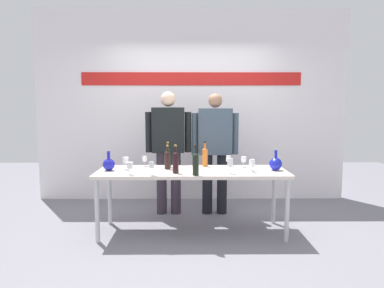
# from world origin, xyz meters

# --- Properties ---
(ground_plane) EXTENTS (10.00, 10.00, 0.00)m
(ground_plane) POSITION_xyz_m (0.00, 0.00, 0.00)
(ground_plane) COLOR slate
(back_wall) EXTENTS (4.90, 0.11, 3.00)m
(back_wall) POSITION_xyz_m (0.00, 1.52, 1.50)
(back_wall) COLOR white
(back_wall) RESTS_ON ground
(display_table) EXTENTS (2.22, 0.70, 0.75)m
(display_table) POSITION_xyz_m (0.00, 0.00, 0.69)
(display_table) COLOR beige
(display_table) RESTS_ON ground
(decanter_blue_left) EXTENTS (0.14, 0.14, 0.23)m
(decanter_blue_left) POSITION_xyz_m (-0.98, -0.01, 0.83)
(decanter_blue_left) COLOR #1C1FAD
(decanter_blue_left) RESTS_ON display_table
(decanter_blue_right) EXTENTS (0.15, 0.15, 0.24)m
(decanter_blue_right) POSITION_xyz_m (0.98, -0.01, 0.83)
(decanter_blue_right) COLOR #1922BE
(decanter_blue_right) RESTS_ON display_table
(presenter_left) EXTENTS (0.63, 0.22, 1.70)m
(presenter_left) POSITION_xyz_m (-0.32, 0.73, 0.98)
(presenter_left) COLOR #362B38
(presenter_left) RESTS_ON ground
(presenter_right) EXTENTS (0.65, 0.22, 1.67)m
(presenter_right) POSITION_xyz_m (0.32, 0.73, 0.96)
(presenter_right) COLOR black
(presenter_right) RESTS_ON ground
(wine_bottle_0) EXTENTS (0.07, 0.07, 0.29)m
(wine_bottle_0) POSITION_xyz_m (-0.30, 0.08, 0.88)
(wine_bottle_0) COLOR black
(wine_bottle_0) RESTS_ON display_table
(wine_bottle_1) EXTENTS (0.08, 0.08, 0.31)m
(wine_bottle_1) POSITION_xyz_m (-0.30, 0.23, 0.88)
(wine_bottle_1) COLOR black
(wine_bottle_1) RESTS_ON display_table
(wine_bottle_2) EXTENTS (0.07, 0.07, 0.32)m
(wine_bottle_2) POSITION_xyz_m (-0.19, -0.17, 0.89)
(wine_bottle_2) COLOR black
(wine_bottle_2) RESTS_ON display_table
(wine_bottle_3) EXTENTS (0.07, 0.07, 0.31)m
(wine_bottle_3) POSITION_xyz_m (0.16, 0.26, 0.88)
(wine_bottle_3) COLOR orange
(wine_bottle_3) RESTS_ON display_table
(wine_bottle_4) EXTENTS (0.07, 0.07, 0.33)m
(wine_bottle_4) POSITION_xyz_m (0.04, -0.29, 0.89)
(wine_bottle_4) COLOR black
(wine_bottle_4) RESTS_ON display_table
(wine_glass_left_0) EXTENTS (0.07, 0.07, 0.14)m
(wine_glass_left_0) POSITION_xyz_m (-0.69, -0.25, 0.85)
(wine_glass_left_0) COLOR white
(wine_glass_left_0) RESTS_ON display_table
(wine_glass_left_1) EXTENTS (0.07, 0.07, 0.15)m
(wine_glass_left_1) POSITION_xyz_m (-0.79, 0.04, 0.87)
(wine_glass_left_1) COLOR white
(wine_glass_left_1) RESTS_ON display_table
(wine_glass_left_2) EXTENTS (0.06, 0.06, 0.15)m
(wine_glass_left_2) POSITION_xyz_m (-0.45, -0.28, 0.86)
(wine_glass_left_2) COLOR white
(wine_glass_left_2) RESTS_ON display_table
(wine_glass_left_3) EXTENTS (0.06, 0.06, 0.13)m
(wine_glass_left_3) POSITION_xyz_m (-0.59, 0.26, 0.85)
(wine_glass_left_3) COLOR white
(wine_glass_left_3) RESTS_ON display_table
(wine_glass_right_0) EXTENTS (0.06, 0.06, 0.13)m
(wine_glass_right_0) POSITION_xyz_m (0.64, 0.20, 0.85)
(wine_glass_right_0) COLOR white
(wine_glass_right_0) RESTS_ON display_table
(wine_glass_right_1) EXTENTS (0.06, 0.06, 0.17)m
(wine_glass_right_1) POSITION_xyz_m (0.43, -0.19, 0.87)
(wine_glass_right_1) COLOR white
(wine_glass_right_1) RESTS_ON display_table
(wine_glass_right_2) EXTENTS (0.06, 0.06, 0.13)m
(wine_glass_right_2) POSITION_xyz_m (0.70, -0.04, 0.84)
(wine_glass_right_2) COLOR white
(wine_glass_right_2) RESTS_ON display_table
(wine_glass_right_3) EXTENTS (0.06, 0.06, 0.15)m
(wine_glass_right_3) POSITION_xyz_m (0.69, -0.14, 0.86)
(wine_glass_right_3) COLOR white
(wine_glass_right_3) RESTS_ON display_table
(wine_glass_right_4) EXTENTS (0.06, 0.06, 0.14)m
(wine_glass_right_4) POSITION_xyz_m (0.46, 0.27, 0.85)
(wine_glass_right_4) COLOR white
(wine_glass_right_4) RESTS_ON display_table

